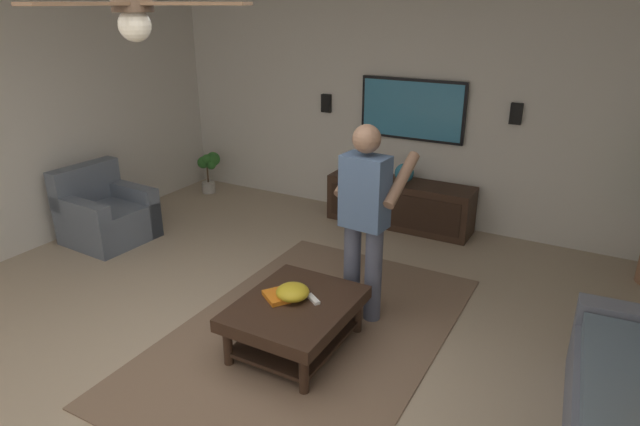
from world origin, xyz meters
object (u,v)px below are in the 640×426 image
object	(u,v)px
media_console	(399,203)
book	(277,296)
potted_plant_short	(210,166)
coffee_table	(296,314)
vase_round	(404,173)
person_standing	(365,212)
armchair	(106,216)
bowl	(293,292)
wall_speaker_right	(326,103)
wall_speaker_left	(516,114)
remote_white	(313,299)
ceiling_fan	(133,10)
tv	(412,110)

from	to	relation	value
media_console	book	size ratio (longest dim) A/B	7.73
potted_plant_short	coffee_table	bearing A→B (deg)	-130.93
book	vase_round	xyz separation A→B (m)	(2.70, 0.02, 0.24)
person_standing	book	size ratio (longest dim) A/B	7.45
armchair	bowl	xyz separation A→B (m)	(-0.70, -2.86, 0.18)
wall_speaker_right	wall_speaker_left	bearing A→B (deg)	-90.00
bowl	wall_speaker_right	size ratio (longest dim) A/B	1.15
armchair	potted_plant_short	size ratio (longest dim) A/B	1.49
coffee_table	vase_round	size ratio (longest dim) A/B	4.55
armchair	potted_plant_short	bearing A→B (deg)	93.93
remote_white	wall_speaker_left	distance (m)	3.13
vase_round	ceiling_fan	distance (m)	4.06
wall_speaker_left	tv	bearing A→B (deg)	90.67
book	wall_speaker_left	distance (m)	3.30
potted_plant_short	remote_white	distance (m)	3.91
media_console	person_standing	world-z (taller)	person_standing
bowl	wall_speaker_left	world-z (taller)	wall_speaker_left
remote_white	armchair	bearing A→B (deg)	-158.73
armchair	potted_plant_short	xyz separation A→B (m)	(1.81, 0.03, 0.10)
tv	potted_plant_short	world-z (taller)	tv
vase_round	wall_speaker_left	world-z (taller)	wall_speaker_left
coffee_table	vase_round	bearing A→B (deg)	3.70
remote_white	wall_speaker_left	bearing A→B (deg)	107.50
potted_plant_short	ceiling_fan	xyz separation A→B (m)	(-3.52, -2.64, 2.07)
vase_round	wall_speaker_left	xyz separation A→B (m)	(0.27, -1.09, 0.74)
remote_white	vase_round	distance (m)	2.61
wall_speaker_right	ceiling_fan	distance (m)	4.21
wall_speaker_left	coffee_table	bearing A→B (deg)	162.71
bowl	remote_white	size ratio (longest dim) A/B	1.68
vase_round	ceiling_fan	world-z (taller)	ceiling_fan
armchair	tv	distance (m)	3.63
coffee_table	bowl	xyz separation A→B (m)	(0.03, 0.04, 0.16)
media_console	tv	xyz separation A→B (m)	(0.24, 0.00, 1.06)
bowl	remote_white	world-z (taller)	bowl
media_console	vase_round	xyz separation A→B (m)	(-0.02, -0.05, 0.39)
armchair	remote_white	xyz separation A→B (m)	(-0.65, -3.01, 0.13)
tv	remote_white	world-z (taller)	tv
wall_speaker_right	person_standing	bearing A→B (deg)	-145.09
media_console	remote_white	distance (m)	2.63
coffee_table	remote_white	distance (m)	0.18
armchair	coffee_table	world-z (taller)	armchair
book	media_console	bearing A→B (deg)	-54.26
person_standing	book	bearing A→B (deg)	155.48
book	wall_speaker_right	size ratio (longest dim) A/B	1.00
media_console	remote_white	world-z (taller)	media_console
media_console	coffee_table	bearing A→B (deg)	4.63
potted_plant_short	ceiling_fan	world-z (taller)	ceiling_fan
person_standing	ceiling_fan	world-z (taller)	ceiling_fan
coffee_table	ceiling_fan	bearing A→B (deg)	163.23
potted_plant_short	wall_speaker_left	size ratio (longest dim) A/B	2.60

